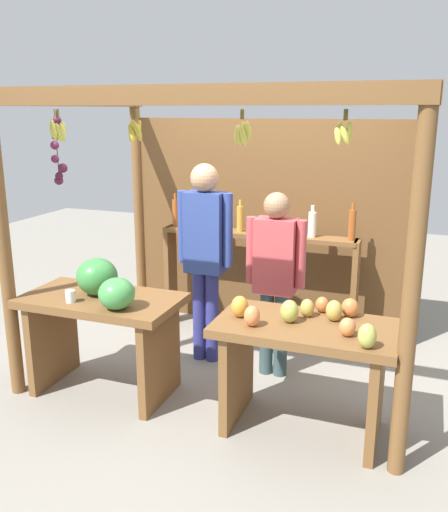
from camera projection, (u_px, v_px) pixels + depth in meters
name	position (u px, v px, depth m)	size (l,w,h in m)	color
ground_plane	(232.00, 365.00, 4.71)	(12.00, 12.00, 0.00)	gray
market_stall	(249.00, 202.00, 4.76)	(2.92, 2.10, 2.25)	brown
fruit_counter_left	(103.00, 313.00, 4.11)	(1.18, 0.68, 1.04)	brown
fruit_counter_right	(305.00, 351.00, 3.63)	(1.18, 0.64, 0.92)	brown
bottle_shelf_unit	(258.00, 256.00, 5.19)	(1.87, 0.22, 1.33)	brown
vendor_man	(205.00, 245.00, 4.57)	(0.48, 0.23, 1.69)	navy
vendor_woman	(275.00, 270.00, 4.34)	(0.48, 0.20, 1.50)	#344C4E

